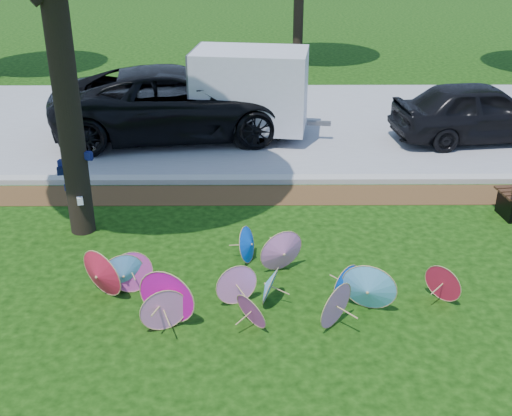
{
  "coord_description": "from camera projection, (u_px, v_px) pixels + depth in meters",
  "views": [
    {
      "loc": [
        0.44,
        -7.53,
        5.43
      ],
      "look_at": [
        0.5,
        2.0,
        0.9
      ],
      "focal_mm": 45.0,
      "sensor_mm": 36.0,
      "label": 1
    }
  ],
  "objects": [
    {
      "name": "parasol_pile",
      "position": [
        239.0,
        282.0,
        9.49
      ],
      "size": [
        5.84,
        2.51,
        0.88
      ],
      "color": "#66C0FF",
      "rests_on": "ground"
    },
    {
      "name": "curb",
      "position": [
        232.0,
        180.0,
        13.8
      ],
      "size": [
        90.0,
        0.3,
        0.12
      ],
      "primitive_type": "cube",
      "color": "#B7B5AD",
      "rests_on": "ground"
    },
    {
      "name": "ground",
      "position": [
        222.0,
        325.0,
        9.13
      ],
      "size": [
        90.0,
        90.0,
        0.0
      ],
      "primitive_type": "plane",
      "color": "black",
      "rests_on": "ground"
    },
    {
      "name": "black_van",
      "position": [
        178.0,
        103.0,
        16.24
      ],
      "size": [
        6.62,
        3.72,
        1.75
      ],
      "primitive_type": "imported",
      "rotation": [
        0.0,
        0.0,
        1.71
      ],
      "color": "black",
      "rests_on": "ground"
    },
    {
      "name": "street",
      "position": [
        236.0,
        123.0,
        17.57
      ],
      "size": [
        90.0,
        8.0,
        0.01
      ],
      "primitive_type": "cube",
      "color": "gray",
      "rests_on": "ground"
    },
    {
      "name": "dark_pickup",
      "position": [
        481.0,
        112.0,
        15.97
      ],
      "size": [
        4.56,
        2.3,
        1.49
      ],
      "primitive_type": "imported",
      "rotation": [
        0.0,
        0.0,
        1.7
      ],
      "color": "black",
      "rests_on": "ground"
    },
    {
      "name": "mulch_strip",
      "position": [
        231.0,
        195.0,
        13.19
      ],
      "size": [
        90.0,
        1.0,
        0.01
      ],
      "primitive_type": "cube",
      "color": "#472D16",
      "rests_on": "ground"
    },
    {
      "name": "cargo_trailer",
      "position": [
        251.0,
        89.0,
        15.93
      ],
      "size": [
        2.96,
        2.09,
        2.53
      ],
      "primitive_type": "cube",
      "rotation": [
        0.0,
        0.0,
        -0.13
      ],
      "color": "silver",
      "rests_on": "ground"
    }
  ]
}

